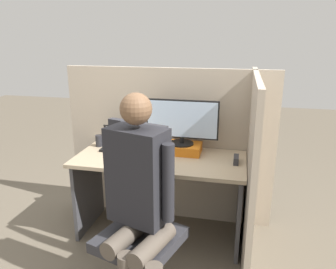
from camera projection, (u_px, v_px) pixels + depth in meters
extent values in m
plane|color=#665B4C|center=(151.00, 256.00, 2.59)|extent=(12.00, 12.00, 0.00)
cube|color=tan|center=(169.00, 146.00, 2.99)|extent=(1.89, 0.04, 1.41)
cube|color=tan|center=(250.00, 169.00, 2.47)|extent=(0.04, 1.26, 1.41)
cube|color=tan|center=(160.00, 159.00, 2.68)|extent=(1.39, 0.63, 0.03)
cube|color=#4C4C51|center=(89.00, 191.00, 2.92)|extent=(0.03, 0.53, 0.69)
cube|color=#4C4C51|center=(239.00, 207.00, 2.64)|extent=(0.03, 0.53, 0.69)
cube|color=orange|center=(182.00, 148.00, 2.77)|extent=(0.33, 0.23, 0.08)
cylinder|color=black|center=(182.00, 143.00, 2.76)|extent=(0.20, 0.20, 0.01)
cylinder|color=black|center=(182.00, 140.00, 2.75)|extent=(0.04, 0.04, 0.05)
cube|color=black|center=(182.00, 119.00, 2.70)|extent=(0.61, 0.02, 0.32)
cube|color=silver|center=(182.00, 119.00, 2.69)|extent=(0.58, 0.00, 0.30)
cube|color=black|center=(122.00, 148.00, 2.85)|extent=(0.34, 0.21, 0.02)
cube|color=#424242|center=(123.00, 147.00, 2.86)|extent=(0.29, 0.11, 0.00)
cube|color=black|center=(124.00, 135.00, 2.88)|extent=(0.34, 0.09, 0.19)
cube|color=silver|center=(124.00, 135.00, 2.87)|extent=(0.30, 0.08, 0.17)
ellipsoid|color=silver|center=(142.00, 161.00, 2.55)|extent=(0.07, 0.05, 0.03)
cube|color=#2D2D33|center=(236.00, 160.00, 2.55)|extent=(0.04, 0.12, 0.06)
cone|color=orange|center=(138.00, 160.00, 2.55)|extent=(0.05, 0.09, 0.05)
cylinder|color=green|center=(141.00, 157.00, 2.61)|extent=(0.03, 0.02, 0.03)
cube|color=#2D2D33|center=(140.00, 239.00, 2.04)|extent=(0.58, 0.58, 0.07)
cube|color=#2D2D33|center=(138.00, 169.00, 2.18)|extent=(0.43, 0.18, 0.65)
cylinder|color=brown|center=(127.00, 236.00, 1.93)|extent=(0.21, 0.37, 0.11)
cylinder|color=brown|center=(153.00, 245.00, 1.84)|extent=(0.21, 0.37, 0.11)
cube|color=#232328|center=(138.00, 176.00, 1.91)|extent=(0.38, 0.29, 0.58)
sphere|color=brown|center=(136.00, 109.00, 1.80)|extent=(0.18, 0.18, 0.18)
cylinder|color=#232328|center=(110.00, 169.00, 2.01)|extent=(0.07, 0.07, 0.46)
cylinder|color=#232328|center=(168.00, 183.00, 1.82)|extent=(0.07, 0.07, 0.46)
cylinder|color=#28282D|center=(99.00, 141.00, 2.92)|extent=(0.06, 0.06, 0.10)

